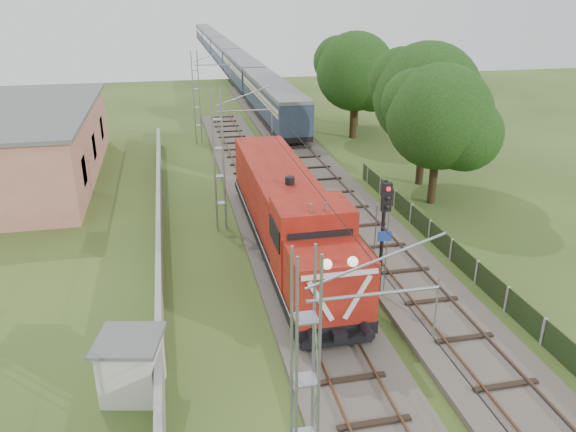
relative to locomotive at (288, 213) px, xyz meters
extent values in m
plane|color=#34471A|center=(0.00, -7.88, -2.35)|extent=(140.00, 140.00, 0.00)
cube|color=#6B6054|center=(0.00, -0.88, -2.20)|extent=(4.20, 70.00, 0.30)
cube|color=black|center=(0.00, -0.88, -2.00)|extent=(2.40, 70.00, 0.10)
cube|color=brown|center=(-0.85, -0.88, -1.93)|extent=(0.08, 70.00, 0.05)
cube|color=brown|center=(0.85, -0.88, -1.93)|extent=(0.08, 70.00, 0.05)
cube|color=#6B6054|center=(5.00, 12.12, -2.20)|extent=(4.20, 80.00, 0.30)
cube|color=black|center=(5.00, 12.12, -2.00)|extent=(2.40, 80.00, 0.10)
cube|color=brown|center=(4.15, 12.12, -1.93)|extent=(0.08, 80.00, 0.05)
cube|color=brown|center=(5.85, 12.12, -1.93)|extent=(0.08, 80.00, 0.05)
cylinder|color=gray|center=(-1.50, -15.88, 4.45)|extent=(3.00, 0.08, 0.08)
cylinder|color=gray|center=(-1.50, 4.12, 4.45)|extent=(3.00, 0.08, 0.08)
cylinder|color=gray|center=(-1.50, 24.12, 4.45)|extent=(3.00, 0.08, 0.08)
cylinder|color=black|center=(0.00, 4.12, 3.15)|extent=(0.03, 70.00, 0.03)
cylinder|color=black|center=(0.00, 4.12, 4.45)|extent=(0.03, 70.00, 0.03)
cube|color=#9E9E99|center=(-6.50, 4.12, -1.60)|extent=(0.25, 40.00, 1.50)
cube|color=tan|center=(-15.00, 16.12, 0.15)|extent=(8.00, 20.00, 5.00)
cube|color=#606060|center=(-15.00, 16.12, 2.75)|extent=(8.40, 20.40, 0.25)
cube|color=black|center=(-11.05, 10.12, -0.15)|extent=(0.10, 1.60, 1.80)
cube|color=black|center=(-11.05, 16.12, -0.15)|extent=(0.10, 1.60, 1.80)
cube|color=black|center=(-11.05, 22.12, -0.15)|extent=(0.10, 1.60, 1.80)
cube|color=black|center=(8.00, -4.88, -1.75)|extent=(0.05, 32.00, 1.15)
cube|color=#9E9E99|center=(8.00, 10.12, -1.75)|extent=(0.12, 0.12, 1.20)
cube|color=black|center=(0.00, 0.13, -1.32)|extent=(3.18, 18.04, 0.53)
cube|color=black|center=(0.00, -5.71, -1.64)|extent=(2.33, 3.82, 0.53)
cube|color=black|center=(0.00, 5.97, -1.64)|extent=(2.33, 3.82, 0.53)
cube|color=black|center=(0.00, -8.78, -1.74)|extent=(2.76, 0.27, 0.37)
cube|color=#AF2213|center=(0.00, -7.56, 0.17)|extent=(3.08, 2.65, 2.44)
sphere|color=white|center=(-0.48, -8.84, 1.55)|extent=(0.38, 0.38, 0.38)
sphere|color=white|center=(0.48, -8.84, 1.55)|extent=(0.38, 0.38, 0.38)
cube|color=silver|center=(-0.69, -8.91, 0.11)|extent=(1.07, 0.06, 1.78)
cube|color=silver|center=(0.69, -8.91, 0.11)|extent=(1.07, 0.06, 1.78)
cube|color=silver|center=(0.00, -8.91, 1.12)|extent=(2.87, 0.06, 0.19)
cube|color=#AF2213|center=(0.00, -4.96, 0.65)|extent=(3.18, 2.55, 3.40)
cube|color=black|center=(0.00, -6.26, 1.18)|extent=(2.65, 0.06, 0.96)
cube|color=#AF2213|center=(0.00, 2.73, 0.33)|extent=(2.97, 12.84, 2.76)
cylinder|color=black|center=(0.00, -0.51, 1.87)|extent=(0.47, 0.47, 0.42)
cylinder|color=gray|center=(-0.32, -5.81, 2.50)|extent=(0.13, 0.13, 0.37)
cylinder|color=gray|center=(0.32, -5.81, 2.50)|extent=(0.13, 0.13, 0.37)
cube|color=black|center=(5.00, 30.66, -1.45)|extent=(2.90, 21.99, 0.50)
cube|color=#324354|center=(5.00, 30.66, 0.15)|extent=(3.00, 21.99, 2.70)
cube|color=beige|center=(5.00, 30.66, 0.65)|extent=(3.04, 21.11, 0.75)
cube|color=slate|center=(5.00, 30.66, 1.65)|extent=(3.05, 21.99, 0.35)
cube|color=black|center=(5.00, 53.64, -1.45)|extent=(2.90, 21.99, 0.50)
cube|color=#324354|center=(5.00, 53.64, 0.15)|extent=(3.00, 21.99, 2.70)
cube|color=beige|center=(5.00, 53.64, 0.65)|extent=(3.04, 21.11, 0.75)
cube|color=slate|center=(5.00, 53.64, 1.65)|extent=(3.05, 21.99, 0.35)
cube|color=black|center=(5.00, 76.63, -1.45)|extent=(2.90, 21.99, 0.50)
cube|color=#324354|center=(5.00, 76.63, 0.15)|extent=(3.00, 21.99, 2.70)
cube|color=beige|center=(5.00, 76.63, 0.65)|extent=(3.04, 21.11, 0.75)
cube|color=slate|center=(5.00, 76.63, 1.65)|extent=(3.05, 21.99, 0.35)
cube|color=black|center=(5.00, 99.62, -1.45)|extent=(2.90, 21.99, 0.50)
cube|color=#324354|center=(5.00, 99.62, 0.15)|extent=(3.00, 21.99, 2.70)
cube|color=beige|center=(5.00, 99.62, 0.65)|extent=(3.04, 21.11, 0.75)
cube|color=slate|center=(5.00, 99.62, 1.65)|extent=(3.05, 21.99, 0.35)
cube|color=black|center=(5.00, 122.60, -1.45)|extent=(2.90, 21.99, 0.50)
cube|color=#324354|center=(5.00, 122.60, 0.15)|extent=(3.00, 21.99, 2.70)
cube|color=beige|center=(5.00, 122.60, 0.65)|extent=(3.04, 21.11, 0.75)
cube|color=slate|center=(5.00, 122.60, 1.65)|extent=(3.05, 21.99, 0.35)
cylinder|color=black|center=(3.02, -5.25, 0.45)|extent=(0.16, 0.16, 5.60)
cube|color=black|center=(3.02, -5.42, 2.57)|extent=(0.41, 0.27, 1.23)
sphere|color=red|center=(3.02, -5.55, 2.97)|extent=(0.20, 0.20, 0.20)
sphere|color=black|center=(3.02, -5.55, 2.57)|extent=(0.20, 0.20, 0.20)
sphere|color=black|center=(3.02, -5.55, 2.18)|extent=(0.20, 0.20, 0.20)
cube|color=#1A3D9F|center=(3.07, -5.39, 0.78)|extent=(0.62, 0.10, 0.45)
cube|color=silver|center=(-7.40, -9.41, -1.34)|extent=(2.18, 2.18, 2.02)
cube|color=#606060|center=(-7.40, -9.41, -0.24)|extent=(2.51, 2.51, 0.14)
cylinder|color=#382817|center=(10.70, 5.58, -0.36)|extent=(0.52, 0.52, 3.98)
sphere|color=black|center=(10.70, 5.58, 3.25)|extent=(6.51, 6.51, 6.51)
sphere|color=black|center=(12.00, 4.60, 2.35)|extent=(4.55, 4.55, 4.55)
sphere|color=black|center=(9.56, 6.72, 3.97)|extent=(4.23, 4.23, 4.23)
cylinder|color=#382817|center=(11.55, 9.31, -0.15)|extent=(0.54, 0.54, 4.40)
sphere|color=black|center=(11.55, 9.31, 3.85)|extent=(7.20, 7.20, 7.20)
sphere|color=black|center=(12.99, 8.23, 2.85)|extent=(5.04, 5.04, 5.04)
sphere|color=black|center=(10.29, 10.57, 4.65)|extent=(4.68, 4.68, 4.68)
cylinder|color=#382817|center=(11.11, 22.98, -0.21)|extent=(0.64, 0.64, 4.28)
sphere|color=black|center=(11.11, 22.98, 3.68)|extent=(7.00, 7.00, 7.00)
sphere|color=black|center=(12.51, 21.93, 2.70)|extent=(4.90, 4.90, 4.90)
sphere|color=black|center=(9.88, 24.20, 4.46)|extent=(4.55, 4.55, 4.55)
cylinder|color=#382817|center=(12.99, 27.81, -0.44)|extent=(0.49, 0.49, 3.83)
sphere|color=black|center=(12.99, 27.81, 3.04)|extent=(6.26, 6.26, 6.26)
sphere|color=black|center=(14.24, 26.87, 2.17)|extent=(4.39, 4.39, 4.39)
sphere|color=black|center=(11.90, 28.91, 3.74)|extent=(4.07, 4.07, 4.07)
camera|label=1|loc=(-5.51, -25.78, 10.53)|focal=35.00mm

